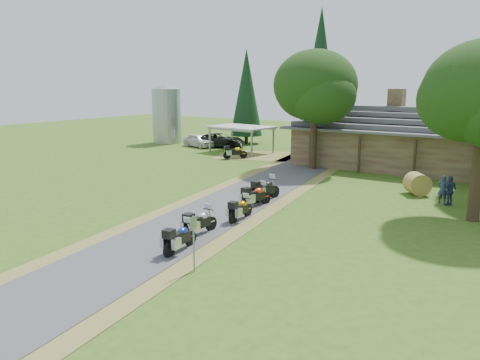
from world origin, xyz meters
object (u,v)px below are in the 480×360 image
Objects in this scene: carport at (241,139)px; motorcycle_row_c at (241,208)px; motorcycle_row_b at (200,221)px; motorcycle_row_e at (266,188)px; motorcycle_row_a at (180,236)px; hay_bale at (417,184)px; car_white_sedan at (199,139)px; car_dark_suv at (220,137)px; motorcycle_carport_a at (235,151)px; lodge at (430,138)px; motorcycle_row_d at (256,195)px; silo at (167,114)px.

carport is 3.26× the size of motorcycle_row_c.
motorcycle_row_b is 7.05m from motorcycle_row_e.
motorcycle_row_a is 1.40× the size of hay_bale.
motorcycle_row_e is (17.56, -16.05, -0.16)m from car_white_sedan.
car_dark_suv is at bearing -41.27° from car_white_sedan.
carport is 3.03× the size of motorcycle_carport_a.
lodge reaches higher than motorcycle_carport_a.
car_dark_suv reaches higher than motorcycle_row_b.
car_white_sedan is 2.75× the size of motorcycle_row_b.
motorcycle_row_b is 0.99× the size of motorcycle_carport_a.
car_white_sedan is at bearing 158.40° from hay_bale.
lodge is at bearing 98.18° from hay_bale.
lodge reaches higher than motorcycle_row_c.
car_dark_suv is 27.04m from motorcycle_row_c.
lodge reaches higher than motorcycle_row_d.
motorcycle_row_e is at bearing -45.95° from carport.
silo reaches higher than carport.
silo is at bearing 46.04° from motorcycle_row_c.
hay_bale is at bearing -25.10° from motorcycle_row_a.
motorcycle_row_a is 16.43m from hay_bale.
motorcycle_carport_a is at bearing 23.38° from motorcycle_row_a.
hay_bale is (5.61, 15.44, 0.03)m from motorcycle_row_a.
motorcycle_row_d is at bearing 12.66° from motorcycle_row_c.
carport is at bearing -80.66° from car_white_sedan.
car_dark_suv is 23.28m from motorcycle_row_e.
silo is at bearing 74.57° from car_dark_suv.
car_dark_suv reaches higher than motorcycle_row_d.
silo is at bearing 97.04° from car_white_sedan.
motorcycle_row_b is at bearing -54.24° from carport.
silo is 11.39m from carport.
motorcycle_carport_a is 17.70m from hay_bale.
car_white_sedan is at bearing 179.40° from carport.
motorcycle_row_e reaches higher than motorcycle_row_d.
car_white_sedan is 2.30m from car_dark_suv.
motorcycle_row_e reaches higher than motorcycle_row_b.
carport reaches higher than motorcycle_row_c.
lodge is 16.08× the size of hay_bale.
motorcycle_row_c is 2.72m from motorcycle_row_d.
hay_bale is at bearing -133.97° from car_dark_suv.
carport is 23.15m from motorcycle_row_c.
motorcycle_row_d is (-5.37, -17.08, -1.78)m from lodge.
lodge reaches higher than car_dark_suv.
car_dark_suv is (1.94, 1.22, 0.22)m from car_white_sedan.
motorcycle_row_d is 1.48m from motorcycle_row_e.
silo reaches higher than motorcycle_row_e.
silo is at bearing 63.91° from motorcycle_row_d.
lodge is 20.33m from motorcycle_row_c.
motorcycle_carport_a is at bearing -57.73° from carport.
car_white_sedan is at bearing 103.97° from car_dark_suv.
silo is 28.49m from motorcycle_row_e.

